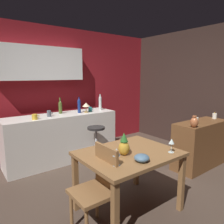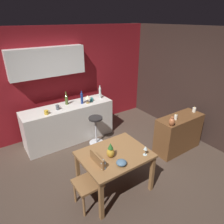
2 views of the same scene
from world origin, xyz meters
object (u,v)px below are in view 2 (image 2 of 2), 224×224
dining_table (115,158)px  counter_lamp (88,97)px  fruit_bowl (121,163)px  cup_teal (91,99)px  vase_copper (172,122)px  pineapple_centerpiece (111,151)px  cup_mustard (46,112)px  wine_bottle_cobalt (82,98)px  pillar_candle_short (194,110)px  cup_slate (58,107)px  wine_glass_left (146,148)px  sideboard_cabinet (178,133)px  wine_bottle_olive (66,99)px  chair_near_window (91,179)px  bar_stool (96,130)px  wine_glass_right (103,161)px  wine_bottle_clear (100,92)px  pillar_candle_tall (176,117)px

dining_table → counter_lamp: bearing=75.1°
fruit_bowl → cup_teal: 2.25m
vase_copper → pineapple_centerpiece: bearing=-177.7°
pineapple_centerpiece → cup_mustard: pineapple_centerpiece is taller
dining_table → cup_teal: (0.61, 1.86, 0.30)m
wine_bottle_cobalt → pillar_candle_short: wine_bottle_cobalt is taller
cup_slate → pineapple_centerpiece: bearing=-85.5°
wine_bottle_cobalt → fruit_bowl: bearing=-101.4°
pineapple_centerpiece → cup_slate: cup_slate is taller
wine_glass_left → wine_bottle_cobalt: bearing=90.8°
wine_bottle_cobalt → pineapple_centerpiece: bearing=-103.7°
sideboard_cabinet → wine_glass_left: 1.60m
fruit_bowl → vase_copper: bearing=12.1°
wine_bottle_olive → cup_teal: bearing=-15.1°
cup_teal → pillar_candle_short: cup_teal is taller
pineapple_centerpiece → cup_teal: pineapple_centerpiece is taller
pillar_candle_short → vase_copper: vase_copper is taller
sideboard_cabinet → wine_bottle_cobalt: size_ratio=3.52×
cup_mustard → vase_copper: (1.92, -1.72, -0.04)m
vase_copper → wine_bottle_cobalt: bearing=119.4°
chair_near_window → vase_copper: (1.86, 0.08, 0.41)m
fruit_bowl → dining_table: bearing=75.4°
pineapple_centerpiece → pillar_candle_short: (2.40, 0.20, 0.02)m
dining_table → pineapple_centerpiece: size_ratio=4.30×
cup_teal → vase_copper: vase_copper is taller
wine_bottle_olive → pineapple_centerpiece: bearing=-93.9°
sideboard_cabinet → bar_stool: size_ratio=1.58×
cup_teal → dining_table: bearing=-108.1°
wine_glass_right → fruit_bowl: (0.27, -0.08, -0.09)m
counter_lamp → wine_bottle_clear: bearing=16.4°
dining_table → wine_glass_left: 0.54m
fruit_bowl → wine_glass_right: bearing=162.9°
cup_slate → sideboard_cabinet: bearing=-38.6°
wine_glass_left → vase_copper: 1.05m
wine_bottle_cobalt → cup_mustard: 0.90m
dining_table → chair_near_window: (-0.47, -0.05, -0.15)m
vase_copper → wine_bottle_clear: bearing=104.6°
counter_lamp → vase_copper: size_ratio=1.07×
bar_stool → pillar_candle_short: (1.86, -1.22, 0.50)m
bar_stool → wine_bottle_cobalt: bearing=100.6°
sideboard_cabinet → fruit_bowl: size_ratio=6.84×
sideboard_cabinet → wine_bottle_olive: (-1.81, 1.84, 0.62)m
fruit_bowl → wine_bottle_cobalt: 2.20m
sideboard_cabinet → pillar_candle_tall: size_ratio=8.31×
dining_table → vase_copper: 1.41m
wine_glass_right → vase_copper: size_ratio=0.96×
cup_mustard → counter_lamp: counter_lamp is taller
cup_mustard → pillar_candle_tall: 2.70m
cup_teal → cup_slate: bearing=-179.2°
dining_table → wine_glass_right: size_ratio=6.27×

